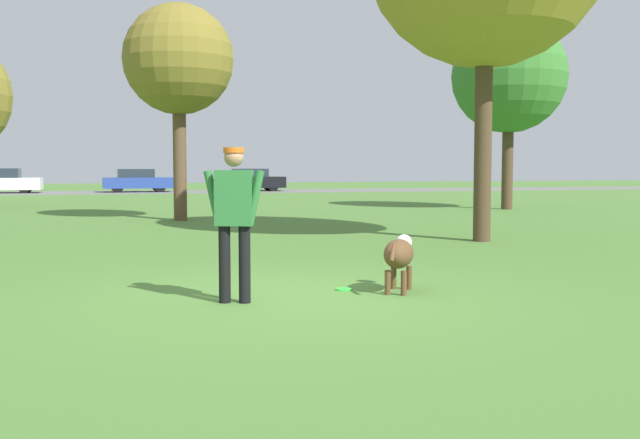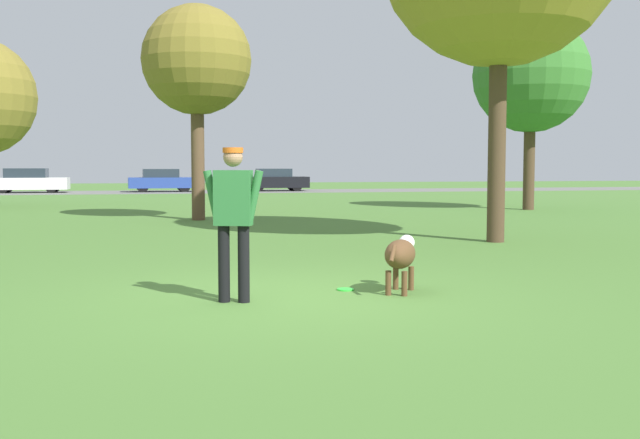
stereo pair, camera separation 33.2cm
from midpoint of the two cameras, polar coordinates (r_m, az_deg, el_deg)
ground_plane at (r=8.66m, az=-4.18°, el=-5.97°), size 120.00×120.00×0.00m
far_road_strip at (r=44.60m, az=-13.09°, el=2.05°), size 120.00×6.00×0.01m
person at (r=8.28m, az=-7.70°, el=0.64°), size 0.67×0.34×1.72m
dog at (r=9.03m, az=5.02°, el=-2.68°), size 0.68×0.99×0.66m
frisbee at (r=9.17m, az=0.78°, el=-5.34°), size 0.21×0.21×0.02m
tree_mid_center at (r=21.37m, az=-11.18°, el=11.79°), size 3.03×3.03×5.96m
tree_far_right at (r=27.16m, az=13.86°, el=10.56°), size 3.98×3.98×6.64m
parked_car_white at (r=45.34m, az=-23.37°, el=2.69°), size 4.29×1.75×1.39m
parked_car_blue at (r=44.85m, az=-13.95°, el=2.89°), size 4.02×1.87×1.35m
parked_car_black at (r=45.48m, az=-5.45°, el=3.01°), size 3.86×1.82×1.36m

